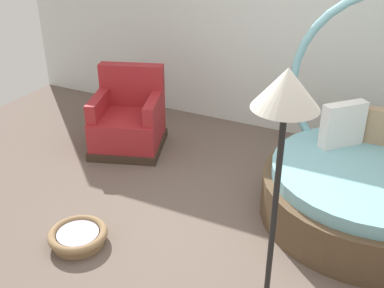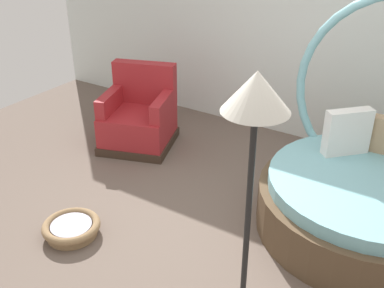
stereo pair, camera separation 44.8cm
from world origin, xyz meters
name	(u,v)px [view 1 (the left image)]	position (x,y,z in m)	size (l,w,h in m)	color
ground_plane	(225,232)	(0.00, 0.00, -0.01)	(8.00, 8.00, 0.02)	#66564C
back_wall	(306,21)	(0.00, 2.28, 1.41)	(8.00, 0.12, 2.82)	silver
round_daybed	(370,179)	(1.07, 0.84, 0.37)	(1.91, 1.91, 2.02)	brown
red_armchair	(129,121)	(-1.66, 1.01, 0.33)	(1.02, 1.02, 0.94)	#38281E
pet_basket	(78,236)	(-1.07, -0.72, 0.07)	(0.51, 0.51, 0.13)	#8E704C
floor_lamp	(284,116)	(0.60, -0.70, 1.53)	(0.40, 0.40, 1.82)	black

